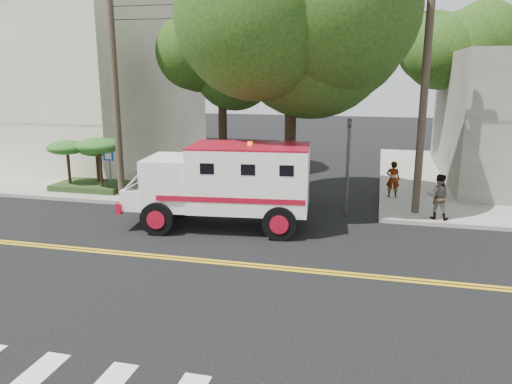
# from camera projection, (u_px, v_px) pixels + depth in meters

# --- Properties ---
(ground) EXTENTS (100.00, 100.00, 0.00)m
(ground) POSITION_uv_depth(u_px,v_px,m) (196.00, 260.00, 14.18)
(ground) COLOR black
(ground) RESTS_ON ground
(sidewalk_nw) EXTENTS (17.00, 17.00, 0.15)m
(sidewalk_nw) POSITION_uv_depth(u_px,v_px,m) (65.00, 160.00, 30.07)
(sidewalk_nw) COLOR gray
(sidewalk_nw) RESTS_ON ground
(building_left) EXTENTS (16.00, 14.00, 10.00)m
(building_left) POSITION_uv_depth(u_px,v_px,m) (44.00, 73.00, 30.77)
(building_left) COLOR #BEAE9B
(building_left) RESTS_ON sidewalk_nw
(utility_pole_left) EXTENTS (0.28, 0.28, 9.00)m
(utility_pole_left) POSITION_uv_depth(u_px,v_px,m) (115.00, 90.00, 20.11)
(utility_pole_left) COLOR #382D23
(utility_pole_left) RESTS_ON ground
(utility_pole_right) EXTENTS (0.28, 0.28, 9.00)m
(utility_pole_right) POSITION_uv_depth(u_px,v_px,m) (424.00, 93.00, 17.50)
(utility_pole_right) COLOR #382D23
(utility_pole_right) RESTS_ON ground
(tree_main) EXTENTS (6.08, 5.70, 9.85)m
(tree_main) POSITION_uv_depth(u_px,v_px,m) (303.00, 15.00, 17.90)
(tree_main) COLOR black
(tree_main) RESTS_ON ground
(tree_left) EXTENTS (4.48, 4.20, 7.70)m
(tree_left) POSITION_uv_depth(u_px,v_px,m) (227.00, 62.00, 24.59)
(tree_left) COLOR black
(tree_left) RESTS_ON ground
(tree_right) EXTENTS (4.80, 4.50, 8.20)m
(tree_right) POSITION_uv_depth(u_px,v_px,m) (464.00, 55.00, 25.56)
(tree_right) COLOR black
(tree_right) RESTS_ON ground
(traffic_signal) EXTENTS (0.15, 0.18, 3.60)m
(traffic_signal) POSITION_uv_depth(u_px,v_px,m) (348.00, 157.00, 18.05)
(traffic_signal) COLOR #3F3F42
(traffic_signal) RESTS_ON ground
(accessibility_sign) EXTENTS (0.45, 0.10, 2.02)m
(accessibility_sign) POSITION_uv_depth(u_px,v_px,m) (109.00, 165.00, 21.14)
(accessibility_sign) COLOR #3F3F42
(accessibility_sign) RESTS_ON ground
(palm_planter) EXTENTS (3.52, 2.63, 2.36)m
(palm_planter) POSITION_uv_depth(u_px,v_px,m) (89.00, 156.00, 21.79)
(palm_planter) COLOR #1E3314
(palm_planter) RESTS_ON sidewalk_nw
(armored_truck) EXTENTS (6.52, 3.13, 2.87)m
(armored_truck) POSITION_uv_depth(u_px,v_px,m) (226.00, 181.00, 16.87)
(armored_truck) COLOR white
(armored_truck) RESTS_ON ground
(pedestrian_a) EXTENTS (0.56, 0.38, 1.51)m
(pedestrian_a) POSITION_uv_depth(u_px,v_px,m) (393.00, 179.00, 20.63)
(pedestrian_a) COLOR gray
(pedestrian_a) RESTS_ON sidewalk_ne
(pedestrian_b) EXTENTS (0.89, 0.76, 1.61)m
(pedestrian_b) POSITION_uv_depth(u_px,v_px,m) (438.00, 197.00, 17.51)
(pedestrian_b) COLOR gray
(pedestrian_b) RESTS_ON sidewalk_ne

